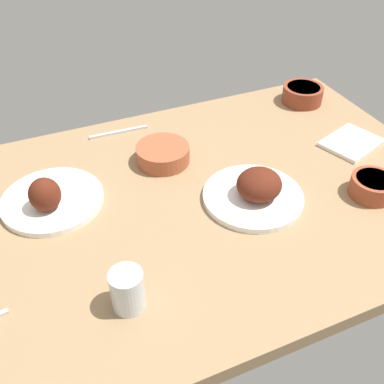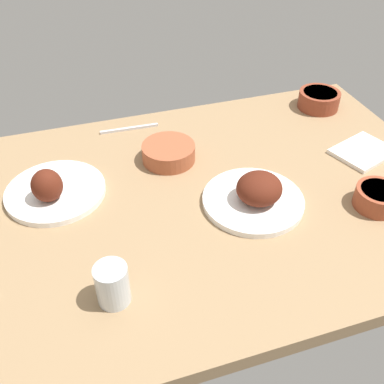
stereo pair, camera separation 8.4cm
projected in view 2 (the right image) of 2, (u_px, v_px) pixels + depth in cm
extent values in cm
cube|color=#937551|center=(192.00, 204.00, 115.53)|extent=(140.00, 90.00, 4.00)
cylinder|color=white|center=(56.00, 192.00, 115.00)|extent=(25.38, 25.38, 1.60)
ellipsoid|color=#511E11|center=(47.00, 186.00, 109.34)|extent=(7.64, 7.61, 8.55)
cylinder|color=white|center=(253.00, 201.00, 112.25)|extent=(25.40, 25.40, 1.60)
ellipsoid|color=#511E11|center=(259.00, 188.00, 109.06)|extent=(11.36, 10.86, 7.72)
cylinder|color=brown|center=(319.00, 100.00, 148.51)|extent=(13.39, 13.39, 5.66)
cylinder|color=#DBCC7A|center=(320.00, 93.00, 147.02)|extent=(10.98, 10.98, 1.00)
cylinder|color=#A35133|center=(169.00, 153.00, 125.58)|extent=(14.91, 14.91, 4.86)
cylinder|color=#D6BC70|center=(168.00, 147.00, 124.34)|extent=(12.23, 12.23, 1.00)
cylinder|color=brown|center=(378.00, 198.00, 110.33)|extent=(11.35, 11.35, 5.15)
cylinder|color=#4C192D|center=(380.00, 191.00, 109.01)|extent=(9.31, 9.31, 1.00)
cylinder|color=silver|center=(112.00, 284.00, 87.30)|extent=(6.70, 6.70, 9.07)
cube|color=white|center=(363.00, 152.00, 129.21)|extent=(19.73, 17.49, 1.20)
cube|color=silver|center=(129.00, 129.00, 139.20)|extent=(18.09, 1.58, 0.80)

